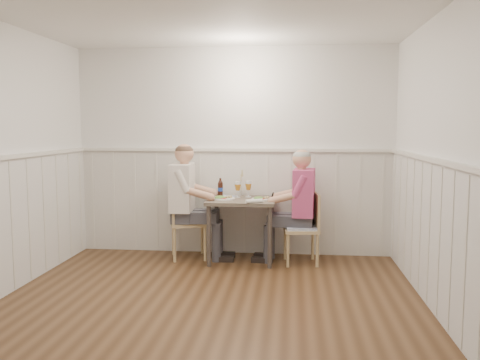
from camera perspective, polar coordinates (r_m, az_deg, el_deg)
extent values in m
plane|color=#432A16|center=(4.49, -4.18, -15.01)|extent=(4.50, 4.50, 0.00)
cube|color=white|center=(6.43, -0.72, 3.24)|extent=(4.00, 0.04, 2.60)
cube|color=white|center=(2.04, -15.66, -2.93)|extent=(4.00, 0.04, 2.60)
cube|color=white|center=(4.32, 22.79, 1.43)|extent=(0.04, 4.50, 2.60)
cube|color=white|center=(4.31, -4.45, 19.15)|extent=(4.00, 4.50, 0.02)
cube|color=silver|center=(6.48, -0.73, -2.52)|extent=(3.98, 0.03, 1.30)
cube|color=silver|center=(4.41, 22.26, -7.01)|extent=(0.03, 4.48, 1.30)
cube|color=silver|center=(6.40, -0.75, 3.41)|extent=(3.98, 0.06, 0.04)
cube|color=silver|center=(4.31, 22.42, 1.70)|extent=(0.06, 4.48, 0.04)
cube|color=#504739|center=(6.06, 0.20, -2.34)|extent=(0.80, 0.70, 0.04)
cylinder|color=#3F3833|center=(5.88, -3.52, -6.33)|extent=(0.05, 0.05, 0.71)
cylinder|color=#3F3833|center=(6.46, -2.64, -5.20)|extent=(0.05, 0.05, 0.71)
cylinder|color=#3F3833|center=(5.81, 3.36, -6.48)|extent=(0.05, 0.05, 0.71)
cylinder|color=#3F3833|center=(6.39, 3.61, -5.32)|extent=(0.05, 0.05, 0.71)
cube|color=tan|center=(6.04, 6.86, -5.56)|extent=(0.44, 0.44, 0.04)
cube|color=#6070A7|center=(6.03, 6.86, -5.26)|extent=(0.39, 0.39, 0.03)
cube|color=tan|center=(6.02, 8.57, -3.44)|extent=(0.07, 0.39, 0.41)
cylinder|color=tan|center=(5.95, 8.68, -7.86)|extent=(0.03, 0.03, 0.38)
cylinder|color=tan|center=(5.90, 5.41, -7.92)|extent=(0.03, 0.03, 0.38)
cylinder|color=tan|center=(6.27, 8.17, -7.12)|extent=(0.03, 0.03, 0.38)
cylinder|color=tan|center=(6.23, 5.07, -7.18)|extent=(0.03, 0.03, 0.38)
cube|color=tan|center=(6.27, -5.79, -4.83)|extent=(0.52, 0.52, 0.04)
cube|color=#6070A7|center=(6.27, -5.79, -4.51)|extent=(0.47, 0.47, 0.03)
cube|color=tan|center=(6.22, -7.58, -2.67)|extent=(0.14, 0.42, 0.44)
cylinder|color=tan|center=(6.49, -7.48, -6.53)|extent=(0.04, 0.04, 0.41)
cylinder|color=tan|center=(6.51, -4.26, -6.46)|extent=(0.04, 0.04, 0.41)
cylinder|color=tan|center=(6.14, -7.36, -7.26)|extent=(0.04, 0.04, 0.41)
cylinder|color=tan|center=(6.16, -3.96, -7.18)|extent=(0.04, 0.04, 0.41)
cube|color=#3F3F47|center=(6.12, 6.93, -7.13)|extent=(0.47, 0.44, 0.45)
cube|color=#3F3F47|center=(6.08, 5.09, -4.47)|extent=(0.45, 0.39, 0.13)
cube|color=#CB3D81|center=(6.01, 7.00, -1.39)|extent=(0.28, 0.46, 0.55)
sphere|color=tan|center=(5.97, 7.05, 2.36)|extent=(0.22, 0.22, 0.22)
sphere|color=#A5A5A0|center=(5.97, 7.06, 2.65)|extent=(0.21, 0.21, 0.21)
cube|color=black|center=(6.04, 3.61, -1.26)|extent=(0.02, 0.07, 0.13)
cube|color=#3F3F47|center=(6.28, -6.26, -6.69)|extent=(0.47, 0.43, 0.47)
cube|color=#3F3F47|center=(6.19, -4.39, -4.06)|extent=(0.45, 0.39, 0.14)
cube|color=white|center=(6.17, -6.33, -0.84)|extent=(0.27, 0.47, 0.57)
sphere|color=tan|center=(6.13, -6.38, 2.97)|extent=(0.23, 0.23, 0.23)
sphere|color=#4C3828|center=(6.13, -6.38, 3.26)|extent=(0.22, 0.22, 0.22)
cylinder|color=white|center=(6.00, 2.47, -2.16)|extent=(0.25, 0.25, 0.02)
ellipsoid|color=#3F722D|center=(5.97, 2.11, -1.90)|extent=(0.12, 0.10, 0.05)
sphere|color=tan|center=(6.00, 3.00, -1.93)|extent=(0.03, 0.03, 0.03)
cube|color=#945245|center=(6.05, 2.68, -1.97)|extent=(0.07, 0.05, 0.01)
cylinder|color=white|center=(6.04, 3.15, -1.89)|extent=(0.05, 0.05, 0.03)
cylinder|color=white|center=(6.03, -1.85, -2.11)|extent=(0.27, 0.27, 0.02)
ellipsoid|color=#3F722D|center=(6.00, -2.27, -1.82)|extent=(0.13, 0.11, 0.05)
sphere|color=tan|center=(6.03, -1.26, -1.85)|extent=(0.04, 0.04, 0.04)
cylinder|color=silver|center=(6.23, 0.94, -1.88)|extent=(0.07, 0.07, 0.01)
cylinder|color=silver|center=(6.23, 0.94, -1.47)|extent=(0.01, 0.01, 0.09)
cone|color=#BC7719|center=(6.22, 0.94, -0.76)|extent=(0.08, 0.08, 0.08)
cylinder|color=silver|center=(6.21, 0.94, -0.25)|extent=(0.08, 0.08, 0.03)
cylinder|color=silver|center=(6.20, -0.26, -1.93)|extent=(0.07, 0.07, 0.01)
cylinder|color=silver|center=(6.19, -0.26, -1.52)|extent=(0.01, 0.01, 0.09)
cone|color=#BC7719|center=(6.18, -0.26, -0.83)|extent=(0.08, 0.08, 0.08)
cylinder|color=silver|center=(6.18, -0.26, -0.34)|extent=(0.08, 0.08, 0.03)
cylinder|color=black|center=(6.30, -2.22, -1.10)|extent=(0.06, 0.06, 0.16)
cone|color=black|center=(6.28, -2.22, -0.18)|extent=(0.06, 0.06, 0.04)
cylinder|color=black|center=(6.28, -2.22, 0.08)|extent=(0.03, 0.03, 0.03)
cylinder|color=#1A3E9E|center=(6.29, -2.22, -1.05)|extent=(0.06, 0.06, 0.04)
cylinder|color=white|center=(5.74, 1.58, -2.38)|extent=(0.20, 0.14, 0.04)
cylinder|color=silver|center=(6.33, 0.02, -1.48)|extent=(0.04, 0.04, 0.07)
cylinder|color=#CFC186|center=(6.31, 0.02, -0.36)|extent=(0.02, 0.02, 0.23)
cone|color=#CFC186|center=(6.30, 0.02, 0.93)|extent=(0.03, 0.03, 0.08)
cube|color=#6070A7|center=(6.29, -1.71, -1.83)|extent=(0.32, 0.29, 0.01)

